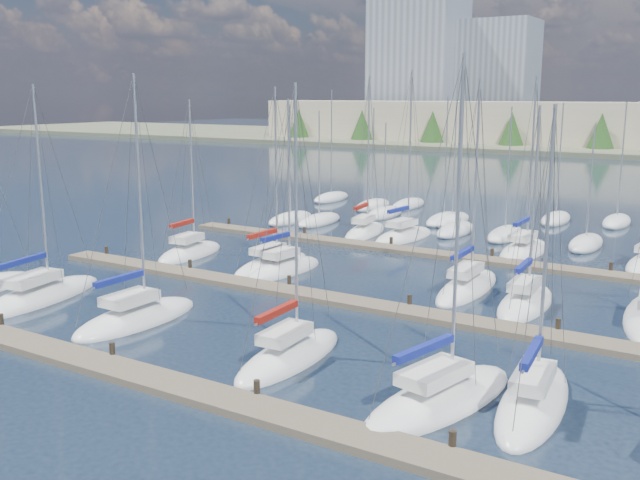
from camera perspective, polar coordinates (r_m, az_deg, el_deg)
The scene contains 19 objects.
ground at distance 81.04m, azimuth 17.41°, elevation 2.79°, with size 400.00×400.00×0.00m, color #1F2C3E.
dock_near at distance 30.16m, azimuth -12.31°, elevation -11.12°, with size 44.00×1.93×1.10m.
dock_mid at distance 40.73m, azimuth 1.50°, elevation -4.82°, with size 44.00×1.93×1.10m.
dock_far at distance 52.92m, azimuth 9.17°, elevation -1.11°, with size 44.00×1.93×1.10m.
sailboat_l at distance 41.75m, azimuth 16.11°, elevation -4.84°, with size 2.87×7.80×11.82m.
sailboat_n at distance 60.54m, azimuth 3.61°, elevation 0.66°, with size 3.46×7.91×13.87m.
sailboat_b at distance 44.42m, azimuth -21.52°, elevation -4.23°, with size 4.56×9.87×12.96m.
sailboat_f at distance 28.92m, azimuth 16.69°, elevation -12.32°, with size 3.13×8.54×12.06m.
sailboat_h at distance 53.41m, azimuth -10.35°, elevation -1.01°, with size 3.58×7.31×12.03m.
sailboat_o at distance 59.03m, azimuth 6.72°, elevation 0.31°, with size 3.53×7.87×14.31m.
sailboat_c at distance 38.67m, azimuth -14.48°, elevation -6.06°, with size 3.10×8.07×13.42m.
sailboat_e at distance 28.39m, azimuth 9.57°, elevation -12.44°, with size 4.72×9.16×13.84m.
sailboat_i at distance 48.97m, azimuth -3.90°, elevation -1.97°, with size 2.32×7.83×12.90m.
sailboat_j at distance 47.69m, azimuth -2.88°, elevation -2.34°, with size 2.97×7.22×12.11m.
sailboat_p at distance 55.38m, azimuth 15.99°, elevation -0.82°, with size 2.77×8.11×13.72m.
sailboat_k at distance 44.14m, azimuth 11.70°, elevation -3.72°, with size 2.63×8.86×13.37m.
sailboat_d at distance 32.27m, azimuth -2.46°, elevation -9.25°, with size 2.73×7.91×12.90m.
distant_boats at distance 67.00m, azimuth 10.31°, elevation 1.64°, with size 36.93×20.75×13.30m.
shoreline at distance 170.78m, azimuth 20.94°, elevation 9.44°, with size 400.00×60.00×38.00m.
Camera 1 is at (19.66, -17.74, 11.67)m, focal length 40.00 mm.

